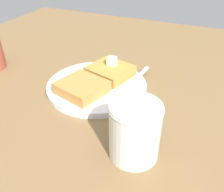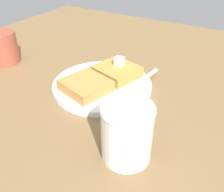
# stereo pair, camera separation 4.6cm
# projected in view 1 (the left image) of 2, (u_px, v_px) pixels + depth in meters

# --- Properties ---
(table_surface) EXTENTS (1.03, 1.03, 0.02)m
(table_surface) POSITION_uv_depth(u_px,v_px,m) (90.00, 82.00, 0.61)
(table_surface) COLOR brown
(table_surface) RESTS_ON ground
(plate) EXTENTS (0.22, 0.22, 0.01)m
(plate) POSITION_uv_depth(u_px,v_px,m) (97.00, 86.00, 0.56)
(plate) COLOR white
(plate) RESTS_ON table_surface
(toast_slice_left) EXTENTS (0.11, 0.11, 0.02)m
(toast_slice_left) POSITION_uv_depth(u_px,v_px,m) (110.00, 71.00, 0.58)
(toast_slice_left) COLOR #B6853A
(toast_slice_left) RESTS_ON plate
(toast_slice_middle) EXTENTS (0.11, 0.11, 0.02)m
(toast_slice_middle) POSITION_uv_depth(u_px,v_px,m) (82.00, 87.00, 0.52)
(toast_slice_middle) COLOR #BB803E
(toast_slice_middle) RESTS_ON plate
(butter_pat_primary) EXTENTS (0.02, 0.02, 0.02)m
(butter_pat_primary) POSITION_uv_depth(u_px,v_px,m) (112.00, 61.00, 0.58)
(butter_pat_primary) COLOR #F7EFC9
(butter_pat_primary) RESTS_ON toast_slice_left
(fork) EXTENTS (0.16, 0.03, 0.00)m
(fork) POSITION_uv_depth(u_px,v_px,m) (131.00, 83.00, 0.56)
(fork) COLOR silver
(fork) RESTS_ON plate
(syrup_jar) EXTENTS (0.08, 0.08, 0.09)m
(syrup_jar) POSITION_uv_depth(u_px,v_px,m) (135.00, 132.00, 0.38)
(syrup_jar) COLOR #552A10
(syrup_jar) RESTS_ON table_surface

